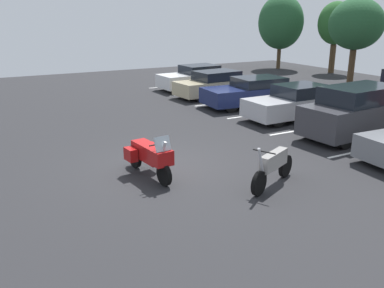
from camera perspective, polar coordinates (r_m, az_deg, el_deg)
ground at (r=12.54m, az=-4.20°, el=-3.35°), size 44.00×44.00×0.10m
motorcycle_touring at (r=11.58m, az=-5.80°, el=-1.57°), size 2.29×1.00×1.35m
motorcycle_second at (r=11.18m, az=11.08°, el=-3.03°), size 1.06×2.05×1.28m
parking_stripes at (r=17.54m, az=16.77°, el=2.21°), size 23.69×4.79×0.01m
car_white at (r=25.52m, az=0.80°, el=9.13°), size 2.10×4.88×1.43m
car_champagne at (r=23.11m, az=3.21°, el=8.23°), size 2.10×4.59×1.41m
car_navy at (r=20.89m, az=8.31°, el=7.11°), size 2.21×4.89×1.41m
car_silver at (r=18.63m, az=14.09°, el=5.54°), size 1.88×4.59×1.47m
car_charcoal at (r=16.45m, az=21.62°, el=4.15°), size 2.14×4.41×1.89m
tree_right at (r=28.96m, az=21.66°, el=15.05°), size 3.39×3.39×5.37m
tree_center at (r=34.22m, az=19.15°, el=15.36°), size 2.63×2.63×5.30m
tree_left at (r=35.79m, az=12.12°, el=16.06°), size 3.64×3.64×5.88m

